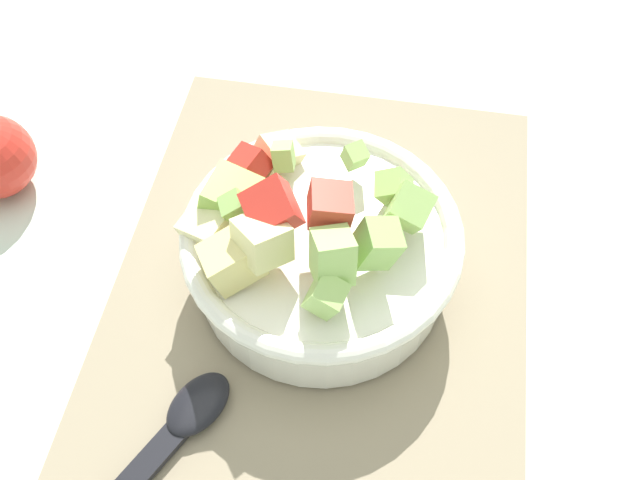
# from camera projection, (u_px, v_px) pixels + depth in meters

# --- Properties ---
(ground_plane) EXTENTS (2.40, 2.40, 0.00)m
(ground_plane) POSITION_uv_depth(u_px,v_px,m) (322.00, 278.00, 0.59)
(ground_plane) COLOR silver
(placemat) EXTENTS (0.43, 0.34, 0.01)m
(placemat) POSITION_uv_depth(u_px,v_px,m) (322.00, 276.00, 0.59)
(placemat) COLOR gray
(placemat) RESTS_ON ground_plane
(salad_bowl) EXTENTS (0.22, 0.22, 0.13)m
(salad_bowl) POSITION_uv_depth(u_px,v_px,m) (317.00, 245.00, 0.56)
(salad_bowl) COLOR white
(salad_bowl) RESTS_ON placemat
(serving_spoon) EXTENTS (0.18, 0.11, 0.01)m
(serving_spoon) POSITION_uv_depth(u_px,v_px,m) (164.00, 444.00, 0.50)
(serving_spoon) COLOR black
(serving_spoon) RESTS_ON placemat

